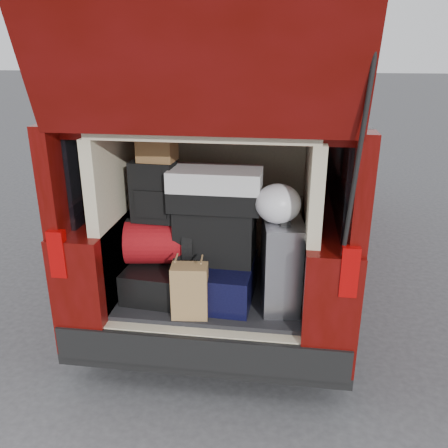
{
  "coord_description": "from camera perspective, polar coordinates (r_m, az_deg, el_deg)",
  "views": [
    {
      "loc": [
        0.5,
        -2.78,
        2.2
      ],
      "look_at": [
        0.08,
        0.2,
        1.06
      ],
      "focal_mm": 38.0,
      "sensor_mm": 36.0,
      "label": 1
    }
  ],
  "objects": [
    {
      "name": "ground",
      "position": [
        3.58,
        -1.78,
        -17.21
      ],
      "size": [
        80.0,
        80.0,
        0.0
      ],
      "primitive_type": "plane",
      "color": "#37373A",
      "rests_on": "ground"
    },
    {
      "name": "kraft_bag",
      "position": [
        3.07,
        -4.13,
        -8.05
      ],
      "size": [
        0.24,
        0.17,
        0.36
      ],
      "primitive_type": "cube",
      "rotation": [
        0.0,
        0.0,
        0.1
      ],
      "color": "#9E7047",
      "rests_on": "load_floor"
    },
    {
      "name": "twotone_duffel",
      "position": [
        3.11,
        -1.03,
        4.24
      ],
      "size": [
        0.6,
        0.31,
        0.27
      ],
      "primitive_type": "cube",
      "rotation": [
        0.0,
        0.0,
        -0.0
      ],
      "color": "silver",
      "rests_on": "black_soft_case"
    },
    {
      "name": "navy_hardshell",
      "position": [
        3.31,
        -0.63,
        -6.73
      ],
      "size": [
        0.5,
        0.6,
        0.25
      ],
      "primitive_type": "cube",
      "rotation": [
        0.0,
        0.0,
        -0.04
      ],
      "color": "black",
      "rests_on": "load_floor"
    },
    {
      "name": "load_floor",
      "position": [
        3.65,
        -1.09,
        -11.17
      ],
      "size": [
        1.24,
        1.05,
        0.55
      ],
      "primitive_type": "cube",
      "color": "black",
      "rests_on": "ground"
    },
    {
      "name": "backpack",
      "position": [
        3.22,
        -8.46,
        3.89
      ],
      "size": [
        0.3,
        0.19,
        0.41
      ],
      "primitive_type": "cube",
      "rotation": [
        0.0,
        0.0,
        -0.05
      ],
      "color": "black",
      "rests_on": "red_duffel"
    },
    {
      "name": "red_duffel",
      "position": [
        3.32,
        -7.68,
        -2.12
      ],
      "size": [
        0.51,
        0.37,
        0.3
      ],
      "primitive_type": "cube",
      "rotation": [
        0.0,
        0.0,
        0.15
      ],
      "color": "maroon",
      "rests_on": "black_hardshell"
    },
    {
      "name": "plastic_bag_right",
      "position": [
        2.97,
        6.52,
        2.46
      ],
      "size": [
        0.32,
        0.3,
        0.25
      ],
      "primitive_type": "ellipsoid",
      "rotation": [
        0.0,
        0.0,
        -0.12
      ],
      "color": "white",
      "rests_on": "silver_roller"
    },
    {
      "name": "black_hardshell",
      "position": [
        3.41,
        -7.7,
        -6.34
      ],
      "size": [
        0.44,
        0.58,
        0.22
      ],
      "primitive_type": "cube",
      "rotation": [
        0.0,
        0.0,
        -0.09
      ],
      "color": "black",
      "rests_on": "load_floor"
    },
    {
      "name": "minivan",
      "position": [
        4.84,
        1.81,
        5.25
      ],
      "size": [
        1.9,
        5.35,
        2.77
      ],
      "color": "black",
      "rests_on": "ground"
    },
    {
      "name": "silver_roller",
      "position": [
        3.15,
        6.98,
        -4.83
      ],
      "size": [
        0.3,
        0.43,
        0.6
      ],
      "primitive_type": "cube",
      "rotation": [
        0.0,
        0.0,
        0.13
      ],
      "color": "white",
      "rests_on": "load_floor"
    },
    {
      "name": "black_soft_case",
      "position": [
        3.24,
        -1.01,
        -1.14
      ],
      "size": [
        0.54,
        0.33,
        0.38
      ],
      "primitive_type": "cube",
      "rotation": [
        0.0,
        0.0,
        -0.03
      ],
      "color": "black",
      "rests_on": "navy_hardshell"
    },
    {
      "name": "grocery_sack_lower",
      "position": [
        3.16,
        -8.07,
        9.43
      ],
      "size": [
        0.25,
        0.21,
        0.21
      ],
      "primitive_type": "cube",
      "rotation": [
        0.0,
        0.0,
        -0.06
      ],
      "color": "brown",
      "rests_on": "backpack"
    }
  ]
}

